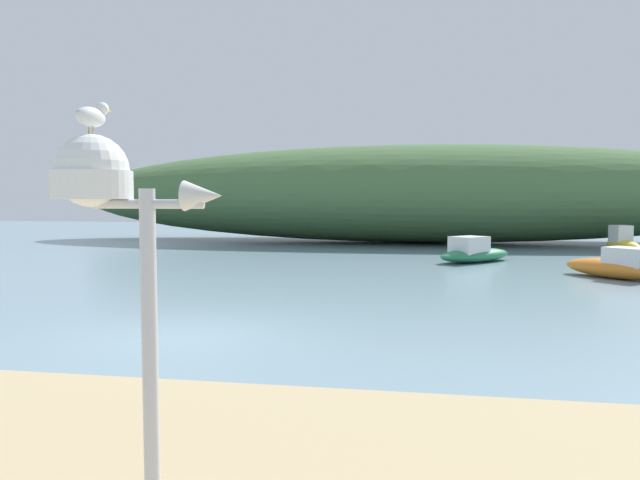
{
  "coord_description": "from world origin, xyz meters",
  "views": [
    {
      "loc": [
        4.71,
        -11.37,
        2.76
      ],
      "look_at": [
        1.6,
        6.55,
        1.55
      ],
      "focal_mm": 33.38,
      "sensor_mm": 36.0,
      "label": 1
    }
  ],
  "objects_px": {
    "mast_structure": "(106,201)",
    "motorboat_near_shore": "(474,253)",
    "motorboat_off_point": "(623,243)",
    "motorboat_mid_channel": "(619,266)",
    "seagull_on_radar": "(92,115)"
  },
  "relations": [
    {
      "from": "motorboat_mid_channel",
      "to": "motorboat_near_shore",
      "type": "bearing_deg",
      "value": 133.25
    },
    {
      "from": "mast_structure",
      "to": "seagull_on_radar",
      "type": "relative_size",
      "value": 8.39
    },
    {
      "from": "seagull_on_radar",
      "to": "motorboat_mid_channel",
      "type": "bearing_deg",
      "value": 63.02
    },
    {
      "from": "motorboat_off_point",
      "to": "motorboat_near_shore",
      "type": "bearing_deg",
      "value": -143.95
    },
    {
      "from": "motorboat_near_shore",
      "to": "motorboat_mid_channel",
      "type": "bearing_deg",
      "value": -46.75
    },
    {
      "from": "mast_structure",
      "to": "motorboat_off_point",
      "type": "relative_size",
      "value": 0.9
    },
    {
      "from": "motorboat_off_point",
      "to": "seagull_on_radar",
      "type": "bearing_deg",
      "value": -113.68
    },
    {
      "from": "motorboat_off_point",
      "to": "motorboat_mid_channel",
      "type": "bearing_deg",
      "value": -107.67
    },
    {
      "from": "motorboat_off_point",
      "to": "mast_structure",
      "type": "bearing_deg",
      "value": -113.5
    },
    {
      "from": "mast_structure",
      "to": "motorboat_near_shore",
      "type": "relative_size",
      "value": 0.75
    },
    {
      "from": "mast_structure",
      "to": "seagull_on_radar",
      "type": "bearing_deg",
      "value": 170.02
    },
    {
      "from": "seagull_on_radar",
      "to": "motorboat_mid_channel",
      "type": "xyz_separation_m",
      "value": [
        9.29,
        18.25,
        -2.95
      ]
    },
    {
      "from": "motorboat_near_shore",
      "to": "seagull_on_radar",
      "type": "bearing_deg",
      "value": -101.47
    },
    {
      "from": "motorboat_off_point",
      "to": "motorboat_mid_channel",
      "type": "distance_m",
      "value": 11.25
    },
    {
      "from": "motorboat_mid_channel",
      "to": "motorboat_near_shore",
      "type": "height_order",
      "value": "motorboat_near_shore"
    }
  ]
}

